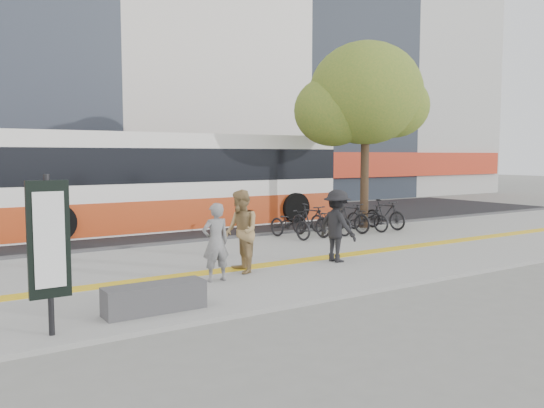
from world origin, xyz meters
TOP-DOWN VIEW (x-y plane):
  - ground at (0.00, 0.00)m, footprint 120.00×120.00m
  - sidewalk at (0.00, 1.50)m, footprint 40.00×7.00m
  - tactile_strip at (0.00, 1.00)m, footprint 40.00×0.45m
  - street at (0.00, 9.00)m, footprint 40.00×8.00m
  - curb at (0.00, 5.00)m, footprint 40.00×0.25m
  - bench at (-2.60, -1.20)m, footprint 1.60×0.45m
  - signboard at (-4.20, -1.51)m, footprint 0.55×0.10m
  - street_tree at (7.18, 4.82)m, footprint 4.40×3.80m
  - bus at (1.94, 8.50)m, footprint 12.00×2.85m
  - bicycle_row at (5.52, 4.00)m, footprint 4.61×1.76m
  - seated_woman at (-0.80, 0.20)m, footprint 0.58×0.39m
  - pedestrian_tan at (0.01, 0.62)m, footprint 0.82×0.96m
  - pedestrian_dark at (2.48, 0.46)m, footprint 0.71×1.13m

SIDE VIEW (x-z plane):
  - ground at x=0.00m, z-range 0.00..0.00m
  - street at x=0.00m, z-range 0.00..0.06m
  - sidewalk at x=0.00m, z-range 0.00..0.08m
  - curb at x=0.00m, z-range 0.00..0.14m
  - tactile_strip at x=0.00m, z-range 0.08..0.09m
  - bench at x=-2.60m, z-range 0.08..0.53m
  - bicycle_row at x=5.52m, z-range 0.05..1.04m
  - seated_woman at x=-0.80m, z-range 0.08..1.62m
  - pedestrian_dark at x=2.48m, z-range 0.08..1.75m
  - pedestrian_tan at x=0.01m, z-range 0.08..1.82m
  - signboard at x=-4.20m, z-range 0.27..2.47m
  - bus at x=1.94m, z-range -0.03..3.16m
  - street_tree at x=7.18m, z-range 1.36..7.67m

